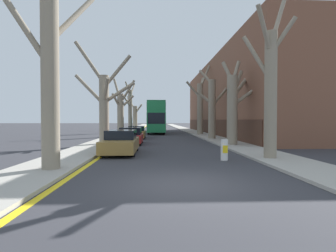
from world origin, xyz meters
The scene contains 19 objects.
ground_plane centered at (0.00, 0.00, 0.00)m, with size 300.00×300.00×0.00m, color #333338.
sidewalk_left centered at (-5.27, 50.00, 0.06)m, with size 2.61×120.00×0.12m, color #A39E93.
sidewalk_right centered at (5.27, 50.00, 0.06)m, with size 2.61×120.00×0.12m, color #A39E93.
building_facade_right centered at (11.56, 28.78, 5.01)m, with size 10.08×38.83×10.03m.
kerb_line_stripe centered at (-3.78, 50.00, 0.00)m, with size 0.24×120.00×0.01m, color yellow.
street_tree_left_0 centered at (-4.85, 2.36, 4.03)m, with size 3.31×2.86×8.48m.
street_tree_left_1 centered at (-4.87, 12.75, 3.33)m, with size 4.91×2.61×7.95m.
street_tree_left_2 centered at (-4.97, 23.44, 3.01)m, with size 2.82×2.20×7.00m.
street_tree_left_3 centered at (-4.86, 33.42, 3.77)m, with size 1.64×4.84×7.82m.
street_tree_left_4 centered at (-4.86, 43.52, 2.67)m, with size 3.10×2.39×6.42m.
street_tree_right_0 centered at (4.83, 4.73, 3.67)m, with size 2.60×2.13×8.87m.
street_tree_right_1 centered at (5.19, 11.93, 3.18)m, with size 3.69×2.69×6.63m.
street_tree_right_2 centered at (4.87, 18.35, 3.32)m, with size 3.63×2.73×7.19m.
street_tree_right_3 centered at (4.94, 25.80, 3.81)m, with size 3.52×1.92×9.30m.
double_decker_bus centered at (-0.75, 31.26, 2.57)m, with size 2.50×11.57×4.53m.
parked_car_0 centered at (-2.87, 7.64, 0.66)m, with size 1.87×4.53×1.37m.
parked_car_1 centered at (-2.87, 13.67, 0.65)m, with size 1.88×4.09×1.36m.
parked_car_2 centered at (-2.87, 19.99, 0.63)m, with size 1.81×4.13×1.32m.
traffic_bollard centered at (2.54, 4.72, 0.51)m, with size 0.35×0.36×1.02m.
Camera 1 is at (-0.81, -7.92, 1.99)m, focal length 28.00 mm.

